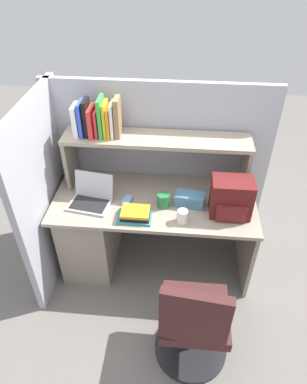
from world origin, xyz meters
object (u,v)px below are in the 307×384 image
computer_mouse (127,200)px  snack_canister (163,200)px  laptop (91,197)px  office_chair (193,326)px  backpack (231,198)px  paper_cup (182,216)px  tissue_box (190,199)px

computer_mouse → snack_canister: bearing=8.0°
snack_canister → laptop: bearing=-179.6°
laptop → office_chair: bearing=-43.9°
computer_mouse → snack_canister: size_ratio=0.92×
computer_mouse → office_chair: bearing=-43.6°
backpack → office_chair: bearing=-107.8°
laptop → snack_canister: (0.56, 0.00, 0.01)m
laptop → computer_mouse: (0.28, 0.03, -0.03)m
laptop → backpack: 1.06m
paper_cup → snack_canister: 0.22m
paper_cup → office_chair: (0.11, -0.63, -0.39)m
paper_cup → office_chair: bearing=-80.4°
office_chair → paper_cup: bearing=-74.1°
snack_canister → office_chair: bearing=-72.0°
tissue_box → office_chair: size_ratio=0.24×
computer_mouse → paper_cup: size_ratio=1.00×
laptop → office_chair: size_ratio=0.37×
snack_canister → office_chair: (0.26, -0.79, -0.39)m
backpack → laptop: bearing=178.3°
computer_mouse → snack_canister: snack_canister is taller
paper_cup → office_chair: 0.74m
tissue_box → snack_canister: (-0.20, -0.04, 0.01)m
paper_cup → tissue_box: bearing=75.7°
tissue_box → snack_canister: snack_canister is taller
backpack → snack_canister: bearing=175.9°
backpack → paper_cup: backpack is taller
paper_cup → office_chair: size_ratio=0.11×
computer_mouse → paper_cup: bearing=-10.5°
laptop → paper_cup: bearing=-12.7°
snack_canister → tissue_box: bearing=10.8°
tissue_box → laptop: bearing=-168.0°
laptop → snack_canister: size_ratio=3.05×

